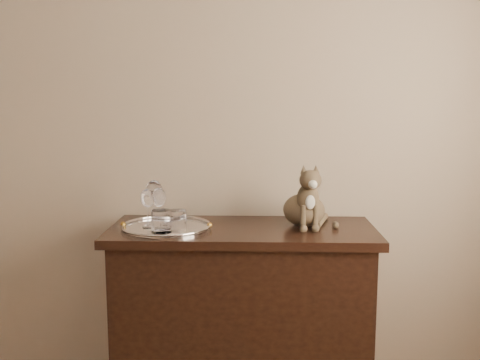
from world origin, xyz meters
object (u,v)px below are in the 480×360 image
at_px(tray, 166,228).
at_px(wine_glass_a, 154,202).
at_px(tumbler_a, 177,220).
at_px(cat, 304,194).
at_px(sideboard, 242,317).
at_px(wine_glass_d, 159,208).
at_px(tumbler_b, 161,221).
at_px(wine_glass_c, 148,208).

height_order(tray, wine_glass_a, wine_glass_a).
xyz_separation_m(wine_glass_a, tumbler_a, (0.12, -0.12, -0.06)).
bearing_deg(cat, tumbler_a, -173.66).
height_order(sideboard, cat, cat).
relative_size(wine_glass_d, tumbler_b, 1.85).
xyz_separation_m(sideboard, wine_glass_a, (-0.40, 0.02, 0.53)).
height_order(tumbler_b, cat, cat).
relative_size(tray, wine_glass_c, 2.32).
bearing_deg(wine_glass_c, sideboard, 4.93).
xyz_separation_m(tumbler_b, cat, (0.62, 0.18, 0.09)).
bearing_deg(wine_glass_a, wine_glass_d, -64.33).
xyz_separation_m(wine_glass_d, tumbler_b, (0.03, -0.09, -0.04)).
bearing_deg(tumbler_a, wine_glass_c, 156.60).
bearing_deg(tumbler_b, sideboard, 21.18).
height_order(tray, tumbler_b, tumbler_b).
distance_m(tray, wine_glass_c, 0.12).
xyz_separation_m(wine_glass_a, wine_glass_c, (-0.02, -0.06, -0.02)).
distance_m(tumbler_a, cat, 0.59).
xyz_separation_m(wine_glass_a, tumbler_b, (0.06, -0.16, -0.05)).
xyz_separation_m(wine_glass_d, tumbler_a, (0.09, -0.05, -0.05)).
distance_m(wine_glass_c, wine_glass_d, 0.05).
relative_size(wine_glass_c, cat, 0.59).
relative_size(sideboard, cat, 4.11).
relative_size(wine_glass_a, wine_glass_d, 1.13).
distance_m(wine_glass_d, tumbler_b, 0.10).
relative_size(sideboard, tumbler_a, 13.46).
relative_size(tray, tumbler_a, 4.49).
height_order(wine_glass_c, cat, cat).
xyz_separation_m(tray, wine_glass_d, (-0.03, -0.01, 0.09)).
bearing_deg(wine_glass_d, tray, 26.01).
bearing_deg(tumbler_b, cat, 16.37).
bearing_deg(tumbler_b, tumbler_a, 29.70).
bearing_deg(cat, wine_glass_c, 178.66).
relative_size(tumbler_a, cat, 0.31).
xyz_separation_m(sideboard, wine_glass_c, (-0.42, -0.04, 0.52)).
distance_m(tumbler_a, tumbler_b, 0.07).
bearing_deg(wine_glass_d, tumbler_a, -30.09).
bearing_deg(sideboard, wine_glass_a, 176.80).
height_order(wine_glass_c, wine_glass_d, wine_glass_d).
xyz_separation_m(wine_glass_c, wine_glass_d, (0.05, -0.01, 0.00)).
relative_size(sideboard, tumbler_b, 12.36).
relative_size(tray, tumbler_b, 4.12).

